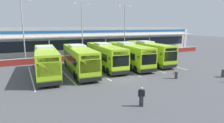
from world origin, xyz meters
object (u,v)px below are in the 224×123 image
Objects in this scene: coach_bus_centre at (105,56)px; lamp_post_east at (125,27)px; coach_bus_right_centre at (128,55)px; lamp_post_centre at (82,27)px; pedestrian_with_handbag at (176,72)px; coach_bus_leftmost at (46,62)px; coach_bus_left_centre at (79,60)px; lamp_post_west at (23,27)px; pedestrian_in_dark_coat at (141,96)px; coach_bus_rightmost at (148,53)px; litter_bin at (224,74)px.

coach_bus_centre is 1.12× the size of lamp_post_east.
lamp_post_centre is at bearing 110.44° from coach_bus_right_centre.
pedestrian_with_handbag is at bearing -81.39° from coach_bus_right_centre.
lamp_post_east reaches higher than coach_bus_leftmost.
lamp_post_west is at bearing 119.77° from coach_bus_left_centre.
pedestrian_in_dark_coat is (-7.25, -13.85, -0.91)m from coach_bus_right_centre.
lamp_post_west is (-7.65, 24.64, 5.42)m from pedestrian_in_dark_coat.
coach_bus_centre is at bearing 170.38° from coach_bus_right_centre.
coach_bus_rightmost is at bearing -97.82° from lamp_post_east.
lamp_post_centre is (-8.57, 10.44, 4.50)m from coach_bus_rightmost.
coach_bus_centre and coach_bus_right_centre have the same top height.
litter_bin is at bearing -57.22° from coach_bus_right_centre.
coach_bus_left_centre is 7.60× the size of pedestrian_with_handbag.
lamp_post_centre is 25.79m from litter_bin.
coach_bus_rightmost is 12.35m from litter_bin.
pedestrian_in_dark_coat is (-11.67, -14.52, -0.91)m from coach_bus_rightmost.
lamp_post_west is at bearing -178.30° from lamp_post_east.
coach_bus_centre is at bearing 118.51° from pedestrian_with_handbag.
litter_bin is (11.16, -11.94, -1.32)m from coach_bus_centre.
coach_bus_rightmost is 18.66m from pedestrian_in_dark_coat.
coach_bus_left_centre is at bearing -140.11° from lamp_post_east.
lamp_post_centre is (-5.51, 20.15, 5.43)m from pedestrian_with_handbag.
lamp_post_east reaches higher than pedestrian_in_dark_coat.
coach_bus_leftmost and coach_bus_right_centre have the same top height.
lamp_post_west is (-14.89, 10.78, 4.50)m from coach_bus_right_centre.
pedestrian_with_handbag is at bearing -107.47° from coach_bus_rightmost.
pedestrian_with_handbag is 21.59m from lamp_post_centre.
coach_bus_leftmost is 1.00× the size of coach_bus_rightmost.
coach_bus_centre is 1.12× the size of lamp_post_centre.
pedestrian_in_dark_coat is at bearing -68.25° from coach_bus_leftmost.
coach_bus_right_centre is at bearing -69.56° from lamp_post_centre.
coach_bus_rightmost is 22.27m from lamp_post_west.
coach_bus_rightmost is 1.12× the size of lamp_post_west.
pedestrian_in_dark_coat is at bearing -85.02° from coach_bus_left_centre.
coach_bus_left_centre is 4.67m from coach_bus_centre.
lamp_post_centre reaches higher than coach_bus_left_centre.
coach_bus_right_centre is 13.60m from lamp_post_east.
coach_bus_right_centre is (12.71, 0.16, 0.00)m from coach_bus_leftmost.
pedestrian_with_handbag is (5.27, -9.70, -0.93)m from coach_bus_centre.
coach_bus_right_centre is at bearing 98.61° from pedestrian_with_handbag.
coach_bus_left_centre is at bearing -164.89° from coach_bus_centre.
coach_bus_left_centre is 13.24× the size of litter_bin.
coach_bus_leftmost is 1.00× the size of coach_bus_centre.
coach_bus_rightmost is 1.12× the size of lamp_post_east.
coach_bus_rightmost is (8.33, 0.01, 0.00)m from coach_bus_centre.
pedestrian_with_handbag is (14.08, -8.88, -0.93)m from coach_bus_leftmost.
lamp_post_east is at bearing 62.50° from pedestrian_in_dark_coat.
lamp_post_centre reaches higher than coach_bus_leftmost.
coach_bus_leftmost is at bearing -177.24° from coach_bus_rightmost.
lamp_post_centre is at bearing 129.36° from coach_bus_rightmost.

